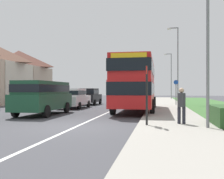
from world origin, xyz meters
TOP-DOWN VIEW (x-y plane):
  - ground_plane at (0.00, 0.00)m, footprint 120.00×120.00m
  - lane_marking_centre at (0.00, 8.00)m, footprint 0.14×60.00m
  - pavement_near_side at (4.20, 6.00)m, footprint 3.20×68.00m
  - double_decker_bus at (1.84, 8.34)m, footprint 2.80×9.56m
  - parked_van_dark_green at (-3.69, 4.68)m, footprint 2.11×5.25m
  - parked_car_white at (-3.63, 10.63)m, footprint 1.89×4.41m
  - parked_car_black at (-3.72, 16.02)m, footprint 1.87×4.08m
  - pedestrian_at_stop at (4.46, 0.84)m, footprint 0.34×0.34m
  - bus_stop_sign at (3.00, 0.18)m, footprint 0.09×0.52m
  - cycle_route_sign at (5.13, 15.13)m, footprint 0.44×0.08m
  - street_lamp_near at (5.26, -0.17)m, footprint 1.14×0.20m
  - street_lamp_mid at (5.37, 17.42)m, footprint 1.14×0.20m
  - street_lamp_far at (5.36, 32.17)m, footprint 1.14×0.20m

SIDE VIEW (x-z plane):
  - ground_plane at x=0.00m, z-range 0.00..0.00m
  - lane_marking_centre at x=0.00m, z-range 0.00..0.01m
  - pavement_near_side at x=4.20m, z-range 0.00..0.12m
  - parked_car_white at x=-3.63m, z-range 0.08..1.76m
  - parked_car_black at x=-3.72m, z-range 0.08..1.79m
  - pedestrian_at_stop at x=4.46m, z-range 0.14..1.81m
  - parked_van_dark_green at x=-3.69m, z-range 0.21..2.31m
  - cycle_route_sign at x=5.13m, z-range 0.17..2.69m
  - bus_stop_sign at x=3.00m, z-range 0.24..2.84m
  - double_decker_bus at x=1.84m, z-range 0.29..3.99m
  - street_lamp_far at x=5.36m, z-range 0.55..7.93m
  - street_lamp_near at x=5.26m, z-range 0.55..8.11m
  - street_lamp_mid at x=5.37m, z-range 0.56..8.69m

